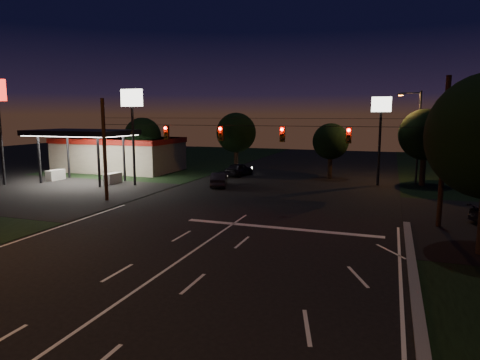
% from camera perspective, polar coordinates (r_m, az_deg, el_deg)
% --- Properties ---
extents(ground, '(140.00, 140.00, 0.00)m').
position_cam_1_polar(ground, '(17.08, -14.94, -14.85)').
color(ground, black).
rests_on(ground, ground).
extents(cross_street_left, '(20.00, 16.00, 0.02)m').
position_cam_1_polar(cross_street_left, '(41.47, -25.38, -1.50)').
color(cross_street_left, black).
rests_on(cross_street_left, ground).
extents(stop_bar, '(12.00, 0.50, 0.01)m').
position_cam_1_polar(stop_bar, '(25.95, 5.36, -6.38)').
color(stop_bar, silver).
rests_on(stop_bar, ground).
extents(utility_pole_right, '(0.30, 0.30, 9.00)m').
position_cam_1_polar(utility_pole_right, '(28.78, 24.91, -5.67)').
color(utility_pole_right, black).
rests_on(utility_pole_right, ground).
extents(utility_pole_left, '(0.28, 0.28, 8.00)m').
position_cam_1_polar(utility_pole_left, '(35.53, -17.31, -2.63)').
color(utility_pole_left, black).
rests_on(utility_pole_left, ground).
extents(signal_span, '(24.00, 0.40, 1.56)m').
position_cam_1_polar(signal_span, '(29.25, 1.45, 6.28)').
color(signal_span, black).
rests_on(signal_span, ground).
extents(gas_station, '(14.20, 16.10, 5.25)m').
position_cam_1_polar(gas_station, '(53.31, -16.07, 3.68)').
color(gas_station, gray).
rests_on(gas_station, ground).
extents(pole_sign_left_near, '(2.20, 0.30, 9.10)m').
position_cam_1_polar(pole_sign_left_near, '(41.76, -14.18, 8.77)').
color(pole_sign_left_near, black).
rests_on(pole_sign_left_near, ground).
extents(pole_sign_right, '(1.80, 0.30, 8.40)m').
position_cam_1_polar(pole_sign_right, '(42.84, 18.25, 7.60)').
color(pole_sign_right, black).
rests_on(pole_sign_right, ground).
extents(street_light_right_far, '(2.20, 0.35, 9.00)m').
position_cam_1_polar(street_light_right_far, '(44.90, 22.41, 6.14)').
color(street_light_right_far, black).
rests_on(street_light_right_far, ground).
extents(tree_far_a, '(4.20, 4.20, 6.42)m').
position_cam_1_polar(tree_far_a, '(50.80, -12.75, 5.69)').
color(tree_far_a, black).
rests_on(tree_far_a, ground).
extents(tree_far_b, '(4.60, 4.60, 6.98)m').
position_cam_1_polar(tree_far_b, '(49.99, -0.45, 6.26)').
color(tree_far_b, black).
rests_on(tree_far_b, ground).
extents(tree_far_c, '(3.80, 3.80, 5.86)m').
position_cam_1_polar(tree_far_c, '(46.41, 12.03, 5.00)').
color(tree_far_c, black).
rests_on(tree_far_c, ground).
extents(tree_far_d, '(4.80, 4.80, 7.30)m').
position_cam_1_polar(tree_far_d, '(44.09, 23.45, 5.50)').
color(tree_far_d, black).
rests_on(tree_far_d, ground).
extents(car_oncoming_a, '(2.37, 4.45, 1.44)m').
position_cam_1_polar(car_oncoming_a, '(47.59, -0.15, 1.44)').
color(car_oncoming_a, black).
rests_on(car_oncoming_a, ground).
extents(car_oncoming_b, '(2.55, 4.23, 1.32)m').
position_cam_1_polar(car_oncoming_b, '(40.56, -2.82, 0.07)').
color(car_oncoming_b, black).
rests_on(car_oncoming_b, ground).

